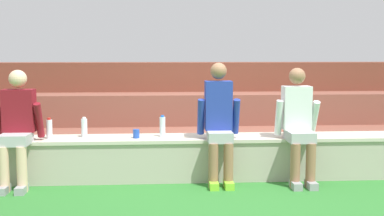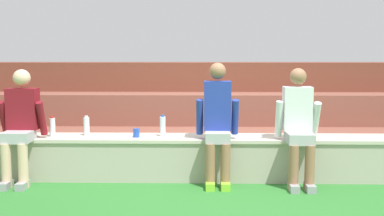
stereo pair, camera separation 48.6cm
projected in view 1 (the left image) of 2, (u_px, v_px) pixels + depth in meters
ground_plane at (218, 183)px, 5.54m from camera, size 80.00×80.00×0.00m
stone_seating_wall at (216, 156)px, 5.75m from camera, size 8.24×0.52×0.51m
brick_bleachers at (204, 117)px, 7.35m from camera, size 10.82×1.81×1.36m
person_left_of_center at (17, 125)px, 5.31m from camera, size 0.53×0.56×1.32m
person_center at (219, 121)px, 5.47m from camera, size 0.49×0.52×1.40m
person_right_of_center at (298, 123)px, 5.49m from camera, size 0.50×0.57×1.33m
water_bottle_mid_left at (84, 128)px, 5.66m from camera, size 0.07×0.07×0.24m
water_bottle_near_left at (49, 129)px, 5.54m from camera, size 0.07×0.07×0.25m
water_bottle_near_right at (162, 127)px, 5.68m from camera, size 0.07×0.07×0.26m
plastic_cup_left_end at (136, 134)px, 5.60m from camera, size 0.08×0.08×0.10m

